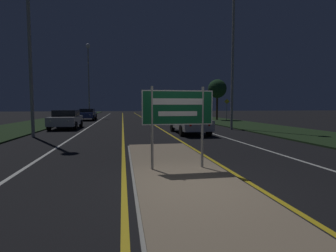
# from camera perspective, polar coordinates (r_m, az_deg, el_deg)

# --- Properties ---
(ground_plane) EXTENTS (160.00, 160.00, 0.00)m
(ground_plane) POSITION_cam_1_polar(r_m,az_deg,el_deg) (5.76, 5.24, -13.52)
(ground_plane) COLOR black
(median_island) EXTENTS (2.47, 9.09, 0.10)m
(median_island) POSITION_cam_1_polar(r_m,az_deg,el_deg) (7.13, 2.09, -9.61)
(median_island) COLOR #999993
(median_island) RESTS_ON ground_plane
(verge_left) EXTENTS (5.00, 100.00, 0.08)m
(verge_left) POSITION_cam_1_polar(r_m,az_deg,el_deg) (26.60, -27.49, 0.22)
(verge_left) COLOR #1E3319
(verge_left) RESTS_ON ground_plane
(verge_right) EXTENTS (5.00, 100.00, 0.08)m
(verge_right) POSITION_cam_1_polar(r_m,az_deg,el_deg) (27.61, 13.50, 0.74)
(verge_right) COLOR #1E3319
(verge_right) RESTS_ON ground_plane
(centre_line_yellow_left) EXTENTS (0.12, 70.00, 0.01)m
(centre_line_yellow_left) POSITION_cam_1_polar(r_m,az_deg,el_deg) (30.34, -9.83, 1.05)
(centre_line_yellow_left) COLOR gold
(centre_line_yellow_left) RESTS_ON ground_plane
(centre_line_yellow_right) EXTENTS (0.12, 70.00, 0.01)m
(centre_line_yellow_right) POSITION_cam_1_polar(r_m,az_deg,el_deg) (30.47, -4.46, 1.12)
(centre_line_yellow_right) COLOR gold
(centre_line_yellow_right) RESTS_ON ground_plane
(lane_line_white_left) EXTENTS (0.12, 70.00, 0.01)m
(lane_line_white_left) POSITION_cam_1_polar(r_m,az_deg,el_deg) (30.46, -15.05, 0.98)
(lane_line_white_left) COLOR silver
(lane_line_white_left) RESTS_ON ground_plane
(lane_line_white_right) EXTENTS (0.12, 70.00, 0.01)m
(lane_line_white_right) POSITION_cam_1_polar(r_m,az_deg,el_deg) (30.86, 0.68, 1.17)
(lane_line_white_right) COLOR silver
(lane_line_white_right) RESTS_ON ground_plane
(edge_line_white_left) EXTENTS (0.10, 70.00, 0.01)m
(edge_line_white_left) POSITION_cam_1_polar(r_m,az_deg,el_deg) (30.88, -20.60, 0.89)
(edge_line_white_left) COLOR silver
(edge_line_white_left) RESTS_ON ground_plane
(edge_line_white_right) EXTENTS (0.10, 70.00, 0.01)m
(edge_line_white_right) POSITION_cam_1_polar(r_m,az_deg,el_deg) (31.54, 6.05, 1.22)
(edge_line_white_right) COLOR silver
(edge_line_white_right) RESTS_ON ground_plane
(highway_sign) EXTENTS (1.90, 0.07, 2.18)m
(highway_sign) POSITION_cam_1_polar(r_m,az_deg,el_deg) (6.92, 2.14, 3.19)
(highway_sign) COLOR #9E9E99
(highway_sign) RESTS_ON median_island
(streetlight_left_far) EXTENTS (0.62, 0.62, 10.56)m
(streetlight_left_far) POSITION_cam_1_polar(r_m,az_deg,el_deg) (39.94, -16.93, 12.17)
(streetlight_left_far) COLOR #9E9E99
(streetlight_left_far) RESTS_ON ground_plane
(streetlight_right_near) EXTENTS (0.61, 0.61, 11.15)m
(streetlight_right_near) POSITION_cam_1_polar(r_m,az_deg,el_deg) (20.69, 14.04, 20.48)
(streetlight_right_near) COLOR #9E9E99
(streetlight_right_near) RESTS_ON ground_plane
(car_receding_0) EXTENTS (1.85, 4.74, 1.45)m
(car_receding_0) POSITION_cam_1_polar(r_m,az_deg,el_deg) (16.60, 4.71, 0.96)
(car_receding_0) COLOR #B7B7BC
(car_receding_0) RESTS_ON ground_plane
(car_receding_1) EXTENTS (1.88, 4.18, 1.44)m
(car_receding_1) POSITION_cam_1_polar(r_m,az_deg,el_deg) (27.94, -1.25, 2.39)
(car_receding_1) COLOR maroon
(car_receding_1) RESTS_ON ground_plane
(car_approaching_0) EXTENTS (2.02, 4.23, 1.43)m
(car_approaching_0) POSITION_cam_1_polar(r_m,az_deg,el_deg) (21.55, -21.32, 1.44)
(car_approaching_0) COLOR #B7B7BC
(car_approaching_0) RESTS_ON ground_plane
(car_approaching_1) EXTENTS (1.87, 4.46, 1.40)m
(car_approaching_1) POSITION_cam_1_polar(r_m,az_deg,el_deg) (32.98, -17.12, 2.50)
(car_approaching_1) COLOR navy
(car_approaching_1) RESTS_ON ground_plane
(warning_sign) EXTENTS (0.60, 0.06, 2.46)m
(warning_sign) POSITION_cam_1_polar(r_m,az_deg,el_deg) (30.50, 12.68, 3.95)
(warning_sign) COLOR #9E9E99
(warning_sign) RESTS_ON verge_right
(roadside_palm_right) EXTENTS (2.20, 2.20, 4.80)m
(roadside_palm_right) POSITION_cam_1_polar(r_m,az_deg,el_deg) (31.91, 10.68, 7.92)
(roadside_palm_right) COLOR #4C3823
(roadside_palm_right) RESTS_ON verge_right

